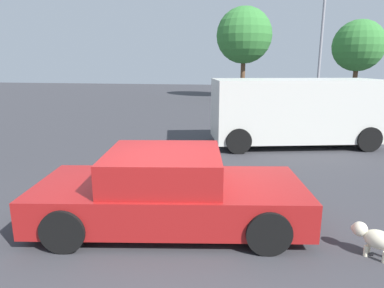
# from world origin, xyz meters

# --- Properties ---
(ground_plane) EXTENTS (80.00, 80.00, 0.00)m
(ground_plane) POSITION_xyz_m (0.00, 0.00, 0.00)
(ground_plane) COLOR #38383D
(sedan_foreground) EXTENTS (4.49, 2.45, 1.24)m
(sedan_foreground) POSITION_xyz_m (-0.13, 0.25, 0.57)
(sedan_foreground) COLOR maroon
(sedan_foreground) RESTS_ON ground_plane
(dog) EXTENTS (0.56, 0.44, 0.44)m
(dog) POSITION_xyz_m (2.86, -0.18, 0.28)
(dog) COLOR beige
(dog) RESTS_ON ground_plane
(van_white) EXTENTS (5.51, 3.21, 2.13)m
(van_white) POSITION_xyz_m (2.49, 6.46, 1.15)
(van_white) COLOR silver
(van_white) RESTS_ON ground_plane
(light_post_mid) EXTENTS (0.44, 0.44, 6.66)m
(light_post_mid) POSITION_xyz_m (4.53, 14.34, 4.50)
(light_post_mid) COLOR gray
(light_post_mid) RESTS_ON ground_plane
(tree_back_left) EXTENTS (4.28, 4.28, 6.92)m
(tree_back_left) POSITION_xyz_m (0.30, 22.74, 4.77)
(tree_back_left) COLOR brown
(tree_back_left) RESTS_ON ground_plane
(tree_back_center) EXTENTS (3.56, 3.56, 5.67)m
(tree_back_center) POSITION_xyz_m (8.36, 21.67, 3.87)
(tree_back_center) COLOR brown
(tree_back_center) RESTS_ON ground_plane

